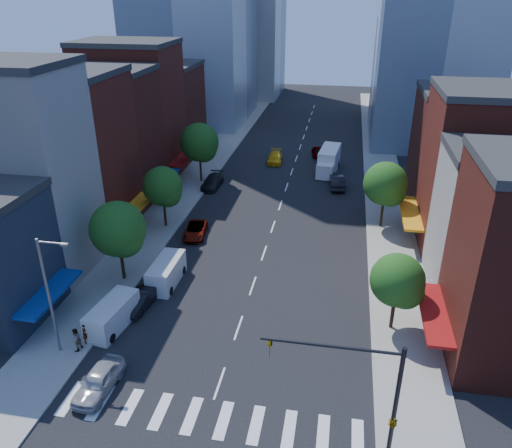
{
  "coord_description": "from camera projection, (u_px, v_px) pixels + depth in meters",
  "views": [
    {
      "loc": [
        6.85,
        -24.33,
        23.82
      ],
      "look_at": [
        -0.1,
        14.13,
        5.0
      ],
      "focal_mm": 35.0,
      "sensor_mm": 36.0,
      "label": 1
    }
  ],
  "objects": [
    {
      "name": "parked_car_second",
      "position": [
        140.0,
        300.0,
        40.46
      ],
      "size": [
        1.91,
        4.32,
        1.38
      ],
      "primitive_type": "imported",
      "rotation": [
        0.0,
        0.0,
        -0.11
      ],
      "color": "black",
      "rests_on": "ground"
    },
    {
      "name": "parked_car_front",
      "position": [
        98.0,
        381.0,
        32.09
      ],
      "size": [
        2.15,
        4.7,
        1.56
      ],
      "primitive_type": "imported",
      "rotation": [
        0.0,
        0.0,
        -0.07
      ],
      "color": "#9E9EA2",
      "rests_on": "ground"
    },
    {
      "name": "tree_right_near",
      "position": [
        399.0,
        283.0,
        36.34
      ],
      "size": [
        4.0,
        4.0,
        6.2
      ],
      "color": "black",
      "rests_on": "sidewalk_right"
    },
    {
      "name": "tree_left_mid",
      "position": [
        164.0,
        188.0,
        52.29
      ],
      "size": [
        4.2,
        4.2,
        6.65
      ],
      "color": "black",
      "rests_on": "sidewalk_left"
    },
    {
      "name": "pedestrian_far",
      "position": [
        76.0,
        340.0,
        35.38
      ],
      "size": [
        0.91,
        1.04,
        1.81
      ],
      "primitive_type": "imported",
      "rotation": [
        0.0,
        0.0,
        -1.86
      ],
      "color": "#999999",
      "rests_on": "sidewalk_left"
    },
    {
      "name": "bldg_left_5",
      "position": [
        159.0,
        112.0,
        75.22
      ],
      "size": [
        12.0,
        10.0,
        13.0
      ],
      "primitive_type": "cube",
      "color": "#531B14",
      "rests_on": "ground"
    },
    {
      "name": "bldg_left_3",
      "position": [
        104.0,
        138.0,
        58.82
      ],
      "size": [
        12.0,
        8.0,
        15.0
      ],
      "primitive_type": "cube",
      "color": "#531B14",
      "rests_on": "ground"
    },
    {
      "name": "streetlight",
      "position": [
        50.0,
        290.0,
        33.49
      ],
      "size": [
        2.25,
        0.25,
        9.0
      ],
      "color": "slate",
      "rests_on": "sidewalk_left"
    },
    {
      "name": "tree_left_near",
      "position": [
        119.0,
        231.0,
        42.39
      ],
      "size": [
        4.8,
        4.8,
        7.3
      ],
      "color": "black",
      "rests_on": "sidewalk_left"
    },
    {
      "name": "parked_car_third",
      "position": [
        195.0,
        230.0,
        52.05
      ],
      "size": [
        2.67,
        4.85,
        1.29
      ],
      "primitive_type": "imported",
      "rotation": [
        0.0,
        0.0,
        0.12
      ],
      "color": "#999999",
      "rests_on": "ground"
    },
    {
      "name": "parked_car_rear",
      "position": [
        212.0,
        182.0,
        64.65
      ],
      "size": [
        2.2,
        5.17,
        1.49
      ],
      "primitive_type": "imported",
      "rotation": [
        0.0,
        0.0,
        -0.02
      ],
      "color": "black",
      "rests_on": "ground"
    },
    {
      "name": "bldg_right_3",
      "position": [
        468.0,
        152.0,
        56.96
      ],
      "size": [
        12.0,
        10.0,
        13.0
      ],
      "primitive_type": "cube",
      "color": "#531B14",
      "rests_on": "ground"
    },
    {
      "name": "taxi",
      "position": [
        275.0,
        157.0,
        73.74
      ],
      "size": [
        2.37,
        5.06,
        1.43
      ],
      "primitive_type": "imported",
      "rotation": [
        0.0,
        0.0,
        0.08
      ],
      "color": "#ECB10C",
      "rests_on": "ground"
    },
    {
      "name": "traffic_signal",
      "position": [
        384.0,
        408.0,
        25.61
      ],
      "size": [
        7.24,
        2.24,
        8.0
      ],
      "color": "black",
      "rests_on": "sidewalk_right"
    },
    {
      "name": "traffic_car_far",
      "position": [
        318.0,
        151.0,
        76.5
      ],
      "size": [
        2.36,
        4.61,
        1.5
      ],
      "primitive_type": "imported",
      "rotation": [
        0.0,
        0.0,
        3.28
      ],
      "color": "#999999",
      "rests_on": "ground"
    },
    {
      "name": "pedestrian_near",
      "position": [
        86.0,
        333.0,
        36.2
      ],
      "size": [
        0.64,
        0.7,
        1.62
      ],
      "primitive_type": "imported",
      "rotation": [
        0.0,
        0.0,
        1.02
      ],
      "color": "#999999",
      "rests_on": "sidewalk_left"
    },
    {
      "name": "tree_right_far",
      "position": [
        387.0,
        186.0,
        52.01
      ],
      "size": [
        4.6,
        4.6,
        7.2
      ],
      "color": "black",
      "rests_on": "sidewalk_right"
    },
    {
      "name": "crosswalk",
      "position": [
        208.0,
        418.0,
        30.34
      ],
      "size": [
        19.0,
        3.0,
        0.01
      ],
      "primitive_type": "cube",
      "color": "silver",
      "rests_on": "ground"
    },
    {
      "name": "sidewalk_right",
      "position": [
        383.0,
        182.0,
        66.43
      ],
      "size": [
        5.0,
        120.0,
        0.15
      ],
      "primitive_type": "cube",
      "color": "gray",
      "rests_on": "ground"
    },
    {
      "name": "cargo_van_far",
      "position": [
        166.0,
        273.0,
        43.53
      ],
      "size": [
        2.11,
        5.08,
        2.15
      ],
      "rotation": [
        0.0,
        0.0,
        -0.01
      ],
      "color": "silver",
      "rests_on": "ground"
    },
    {
      "name": "bldg_left_1",
      "position": [
        14.0,
        174.0,
        43.1
      ],
      "size": [
        12.0,
        8.0,
        18.0
      ],
      "primitive_type": "cube",
      "color": "silver",
      "rests_on": "ground"
    },
    {
      "name": "traffic_car_oncoming",
      "position": [
        337.0,
        182.0,
        64.42
      ],
      "size": [
        2.24,
        5.15,
        1.65
      ],
      "primitive_type": "imported",
      "rotation": [
        0.0,
        0.0,
        3.24
      ],
      "color": "black",
      "rests_on": "ground"
    },
    {
      "name": "sidewalk_left",
      "position": [
        202.0,
        171.0,
        70.44
      ],
      "size": [
        5.0,
        120.0,
        0.15
      ],
      "primitive_type": "cube",
      "color": "gray",
      "rests_on": "ground"
    },
    {
      "name": "cargo_van_near",
      "position": [
        111.0,
        316.0,
        37.92
      ],
      "size": [
        2.63,
        5.18,
        2.11
      ],
      "rotation": [
        0.0,
        0.0,
        -0.14
      ],
      "color": "silver",
      "rests_on": "ground"
    },
    {
      "name": "tree_left_far",
      "position": [
        200.0,
        144.0,
        64.41
      ],
      "size": [
        5.0,
        5.0,
        7.75
      ],
      "color": "black",
      "rests_on": "sidewalk_left"
    },
    {
      "name": "bldg_right_2",
      "position": [
        491.0,
        173.0,
        47.66
      ],
      "size": [
        12.0,
        10.0,
        15.0
      ],
      "primitive_type": "cube",
      "color": "#5E1F16",
      "rests_on": "ground"
    },
    {
      "name": "bldg_left_4",
      "position": [
        132.0,
        113.0,
        65.93
      ],
      "size": [
        12.0,
        9.0,
        17.0
      ],
      "primitive_type": "cube",
      "color": "#5E1F16",
      "rests_on": "ground"
    },
    {
      "name": "bldg_left_2",
      "position": [
        67.0,
        155.0,
        51.07
      ],
      "size": [
        12.0,
        9.0,
        16.0
      ],
      "primitive_type": "cube",
      "color": "#5E1F16",
      "rests_on": "ground"
    },
    {
      "name": "ground",
      "position": [
        220.0,
        383.0,
        33.0
      ],
      "size": [
        220.0,
        220.0,
        0.0
      ],
      "primitive_type": "plane",
      "color": "black",
      "rests_on": "ground"
    },
    {
      "name": "box_truck",
      "position": [
        329.0,
        161.0,
        69.8
      ],
      "size": [
        3.1,
        8.13,
        3.2
      ],
      "rotation": [
        0.0,
        0.0,
        -0.1
      ],
      "color": "white",
      "rests_on": "ground"
    }
  ]
}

